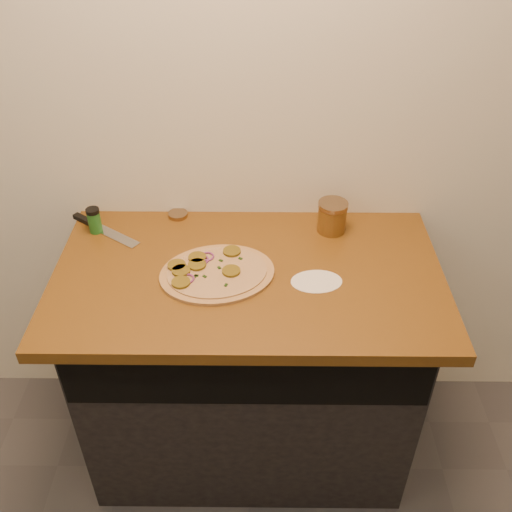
{
  "coord_description": "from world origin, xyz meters",
  "views": [
    {
      "loc": [
        0.04,
        0.05,
        2.0
      ],
      "look_at": [
        0.02,
        1.43,
        0.95
      ],
      "focal_mm": 40.0,
      "sensor_mm": 36.0,
      "label": 1
    }
  ],
  "objects_px": {
    "pizza": "(215,272)",
    "salsa_jar": "(332,217)",
    "spice_shaker": "(94,220)",
    "chefs_knife": "(99,227)"
  },
  "relations": [
    {
      "from": "pizza",
      "to": "salsa_jar",
      "type": "distance_m",
      "value": 0.45
    },
    {
      "from": "pizza",
      "to": "spice_shaker",
      "type": "xyz_separation_m",
      "value": [
        -0.42,
        0.23,
        0.04
      ]
    },
    {
      "from": "salsa_jar",
      "to": "chefs_knife",
      "type": "bearing_deg",
      "value": 179.97
    },
    {
      "from": "salsa_jar",
      "to": "spice_shaker",
      "type": "distance_m",
      "value": 0.79
    },
    {
      "from": "chefs_knife",
      "to": "spice_shaker",
      "type": "distance_m",
      "value": 0.04
    },
    {
      "from": "chefs_knife",
      "to": "spice_shaker",
      "type": "height_order",
      "value": "spice_shaker"
    },
    {
      "from": "pizza",
      "to": "chefs_knife",
      "type": "distance_m",
      "value": 0.48
    },
    {
      "from": "chefs_knife",
      "to": "salsa_jar",
      "type": "distance_m",
      "value": 0.79
    },
    {
      "from": "pizza",
      "to": "chefs_knife",
      "type": "bearing_deg",
      "value": 149.58
    },
    {
      "from": "pizza",
      "to": "spice_shaker",
      "type": "bearing_deg",
      "value": 151.56
    }
  ]
}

